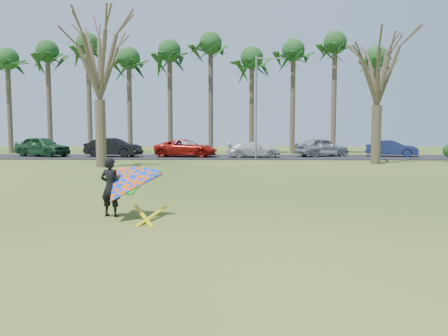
{
  "coord_description": "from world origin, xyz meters",
  "views": [
    {
      "loc": [
        0.34,
        -12.05,
        2.33
      ],
      "look_at": [
        0.0,
        2.0,
        1.1
      ],
      "focal_mm": 35.0,
      "sensor_mm": 36.0,
      "label": 1
    }
  ],
  "objects_px": {
    "bare_tree_right": "(378,67)",
    "car_5": "(392,148)",
    "kite_flyer": "(124,187)",
    "bare_tree_left": "(99,55)",
    "car_1": "(113,147)",
    "streetlight": "(258,102)",
    "car_2": "(186,148)",
    "car_0": "(42,146)",
    "car_3": "(254,150)",
    "car_4": "(322,147)"
  },
  "relations": [
    {
      "from": "kite_flyer",
      "to": "bare_tree_left",
      "type": "bearing_deg",
      "value": 109.01
    },
    {
      "from": "car_1",
      "to": "car_0",
      "type": "bearing_deg",
      "value": 98.11
    },
    {
      "from": "kite_flyer",
      "to": "car_4",
      "type": "bearing_deg",
      "value": 68.43
    },
    {
      "from": "car_5",
      "to": "kite_flyer",
      "type": "bearing_deg",
      "value": 167.22
    },
    {
      "from": "bare_tree_right",
      "to": "car_5",
      "type": "distance_m",
      "value": 10.28
    },
    {
      "from": "car_3",
      "to": "car_5",
      "type": "height_order",
      "value": "car_5"
    },
    {
      "from": "bare_tree_right",
      "to": "car_0",
      "type": "xyz_separation_m",
      "value": [
        -26.21,
        7.09,
        -5.65
      ]
    },
    {
      "from": "bare_tree_right",
      "to": "car_2",
      "type": "relative_size",
      "value": 1.75
    },
    {
      "from": "bare_tree_left",
      "to": "car_4",
      "type": "bearing_deg",
      "value": 33.81
    },
    {
      "from": "bare_tree_right",
      "to": "streetlight",
      "type": "xyz_separation_m",
      "value": [
        -7.84,
        4.0,
        -2.1
      ]
    },
    {
      "from": "bare_tree_left",
      "to": "kite_flyer",
      "type": "xyz_separation_m",
      "value": [
        5.42,
        -15.74,
        -6.07
      ]
    },
    {
      "from": "streetlight",
      "to": "car_2",
      "type": "distance_m",
      "value": 7.48
    },
    {
      "from": "car_2",
      "to": "car_3",
      "type": "bearing_deg",
      "value": -88.65
    },
    {
      "from": "car_0",
      "to": "kite_flyer",
      "type": "distance_m",
      "value": 29.21
    },
    {
      "from": "bare_tree_left",
      "to": "car_1",
      "type": "distance_m",
      "value": 11.58
    },
    {
      "from": "bare_tree_left",
      "to": "car_0",
      "type": "xyz_separation_m",
      "value": [
        -8.21,
        10.09,
        -6.0
      ]
    },
    {
      "from": "car_0",
      "to": "bare_tree_right",
      "type": "bearing_deg",
      "value": -83.08
    },
    {
      "from": "car_3",
      "to": "car_5",
      "type": "xyz_separation_m",
      "value": [
        11.84,
        1.34,
        0.06
      ]
    },
    {
      "from": "car_3",
      "to": "car_0",
      "type": "bearing_deg",
      "value": 86.99
    },
    {
      "from": "bare_tree_left",
      "to": "car_5",
      "type": "bearing_deg",
      "value": 25.91
    },
    {
      "from": "car_5",
      "to": "bare_tree_right",
      "type": "bearing_deg",
      "value": 172.54
    },
    {
      "from": "car_1",
      "to": "car_2",
      "type": "distance_m",
      "value": 6.18
    },
    {
      "from": "car_3",
      "to": "streetlight",
      "type": "bearing_deg",
      "value": -174.91
    },
    {
      "from": "streetlight",
      "to": "car_3",
      "type": "height_order",
      "value": "streetlight"
    },
    {
      "from": "car_4",
      "to": "car_5",
      "type": "distance_m",
      "value": 5.95
    },
    {
      "from": "car_3",
      "to": "car_4",
      "type": "bearing_deg",
      "value": -77.35
    },
    {
      "from": "car_1",
      "to": "car_5",
      "type": "relative_size",
      "value": 1.13
    },
    {
      "from": "streetlight",
      "to": "kite_flyer",
      "type": "distance_m",
      "value": 23.51
    },
    {
      "from": "bare_tree_right",
      "to": "car_2",
      "type": "xyz_separation_m",
      "value": [
        -13.75,
        6.75,
        -5.77
      ]
    },
    {
      "from": "kite_flyer",
      "to": "bare_tree_right",
      "type": "bearing_deg",
      "value": 56.14
    },
    {
      "from": "car_1",
      "to": "car_5",
      "type": "xyz_separation_m",
      "value": [
        23.72,
        0.92,
        -0.09
      ]
    },
    {
      "from": "car_3",
      "to": "car_5",
      "type": "distance_m",
      "value": 11.92
    },
    {
      "from": "car_1",
      "to": "car_3",
      "type": "relative_size",
      "value": 1.08
    },
    {
      "from": "streetlight",
      "to": "car_2",
      "type": "relative_size",
      "value": 1.52
    },
    {
      "from": "bare_tree_left",
      "to": "bare_tree_right",
      "type": "distance_m",
      "value": 18.25
    },
    {
      "from": "bare_tree_left",
      "to": "kite_flyer",
      "type": "bearing_deg",
      "value": -70.99
    },
    {
      "from": "streetlight",
      "to": "car_0",
      "type": "xyz_separation_m",
      "value": [
        -18.37,
        3.09,
        -3.55
      ]
    },
    {
      "from": "car_1",
      "to": "streetlight",
      "type": "bearing_deg",
      "value": -90.48
    },
    {
      "from": "streetlight",
      "to": "car_4",
      "type": "distance_m",
      "value": 7.63
    },
    {
      "from": "car_2",
      "to": "car_3",
      "type": "relative_size",
      "value": 1.19
    },
    {
      "from": "bare_tree_right",
      "to": "car_1",
      "type": "bearing_deg",
      "value": 161.51
    },
    {
      "from": "car_0",
      "to": "car_2",
      "type": "distance_m",
      "value": 12.47
    },
    {
      "from": "bare_tree_left",
      "to": "car_2",
      "type": "bearing_deg",
      "value": 66.47
    },
    {
      "from": "car_0",
      "to": "car_3",
      "type": "height_order",
      "value": "car_0"
    },
    {
      "from": "car_0",
      "to": "car_1",
      "type": "relative_size",
      "value": 1.05
    },
    {
      "from": "streetlight",
      "to": "kite_flyer",
      "type": "relative_size",
      "value": 3.35
    },
    {
      "from": "car_0",
      "to": "kite_flyer",
      "type": "height_order",
      "value": "kite_flyer"
    },
    {
      "from": "car_1",
      "to": "car_2",
      "type": "relative_size",
      "value": 0.91
    },
    {
      "from": "bare_tree_right",
      "to": "car_3",
      "type": "distance_m",
      "value": 11.76
    },
    {
      "from": "car_0",
      "to": "car_3",
      "type": "xyz_separation_m",
      "value": [
        18.16,
        -0.84,
        -0.21
      ]
    }
  ]
}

